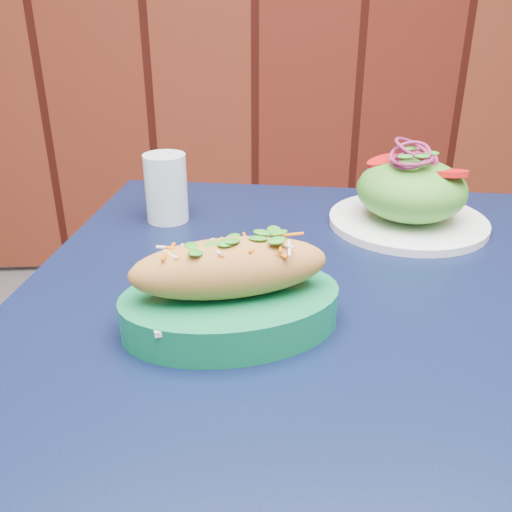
{
  "coord_description": "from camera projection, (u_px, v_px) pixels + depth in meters",
  "views": [
    {
      "loc": [
        -0.12,
        0.77,
        1.09
      ],
      "look_at": [
        -0.09,
        1.35,
        0.81
      ],
      "focal_mm": 40.0,
      "sensor_mm": 36.0,
      "label": 1
    }
  ],
  "objects": [
    {
      "name": "salad_plate",
      "position": [
        411.0,
        195.0,
        0.86
      ],
      "size": [
        0.24,
        0.24,
        0.13
      ],
      "rotation": [
        0.0,
        0.0,
        0.2
      ],
      "color": "white",
      "rests_on": "cafe_table"
    },
    {
      "name": "water_glass",
      "position": [
        166.0,
        188.0,
        0.88
      ],
      "size": [
        0.07,
        0.07,
        0.11
      ],
      "primitive_type": "cylinder",
      "color": "silver",
      "rests_on": "cafe_table"
    },
    {
      "name": "banh_mi_basket",
      "position": [
        230.0,
        291.0,
        0.6
      ],
      "size": [
        0.26,
        0.19,
        0.11
      ],
      "rotation": [
        0.0,
        0.0,
        0.17
      ],
      "color": "#0F7342",
      "rests_on": "cafe_table"
    },
    {
      "name": "cafe_table",
      "position": [
        341.0,
        352.0,
        0.73
      ],
      "size": [
        0.93,
        0.93,
        0.75
      ],
      "rotation": [
        0.0,
        0.0,
        -0.17
      ],
      "color": "black",
      "rests_on": "ground"
    }
  ]
}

